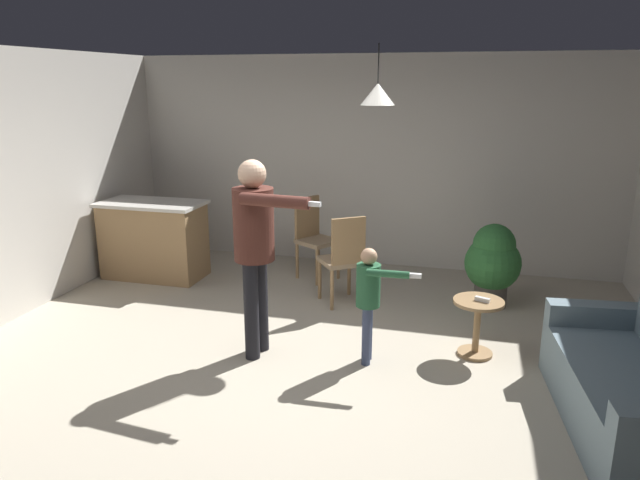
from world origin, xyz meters
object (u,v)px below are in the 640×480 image
at_px(person_adult, 256,237).
at_px(spare_remote_on_table, 482,299).
at_px(dining_chair_by_counter, 344,257).
at_px(person_child, 369,293).
at_px(dining_chair_near_wall, 314,235).
at_px(kitchen_counter, 154,239).
at_px(side_table_by_couch, 477,321).
at_px(potted_plant_corner, 493,261).

relative_size(person_adult, spare_remote_on_table, 13.42).
bearing_deg(dining_chair_by_counter, person_child, -104.52).
distance_m(dining_chair_near_wall, spare_remote_on_table, 2.63).
relative_size(person_child, spare_remote_on_table, 7.93).
xyz_separation_m(kitchen_counter, spare_remote_on_table, (3.91, -1.23, 0.06)).
distance_m(side_table_by_couch, person_child, 1.03).
distance_m(person_adult, potted_plant_corner, 2.73).
height_order(person_child, dining_chair_by_counter, person_child).
relative_size(person_adult, potted_plant_corner, 1.91).
height_order(person_adult, dining_chair_near_wall, person_adult).
xyz_separation_m(kitchen_counter, dining_chair_by_counter, (2.48, -0.32, 0.07)).
bearing_deg(person_adult, dining_chair_near_wall, -171.86).
distance_m(dining_chair_by_counter, spare_remote_on_table, 1.70).
bearing_deg(dining_chair_near_wall, person_child, 58.74).
bearing_deg(side_table_by_couch, dining_chair_by_counter, 147.91).
bearing_deg(side_table_by_couch, person_child, -157.05).
xyz_separation_m(dining_chair_near_wall, potted_plant_corner, (2.11, -0.42, -0.04)).
height_order(side_table_by_couch, person_adult, person_adult).
distance_m(side_table_by_couch, potted_plant_corner, 1.29).
distance_m(potted_plant_corner, spare_remote_on_table, 1.29).
relative_size(person_child, potted_plant_corner, 1.13).
bearing_deg(person_adult, person_child, 101.34).
bearing_deg(person_child, spare_remote_on_table, 108.71).
xyz_separation_m(person_adult, person_child, (0.97, 0.10, -0.44)).
height_order(person_child, spare_remote_on_table, person_child).
relative_size(dining_chair_near_wall, potted_plant_corner, 1.10).
distance_m(side_table_by_couch, spare_remote_on_table, 0.21).
height_order(side_table_by_couch, person_child, person_child).
bearing_deg(kitchen_counter, side_table_by_couch, -17.20).
distance_m(side_table_by_couch, dining_chair_near_wall, 2.61).
bearing_deg(kitchen_counter, dining_chair_by_counter, -7.36).
relative_size(side_table_by_couch, spare_remote_on_table, 4.00).
height_order(person_adult, spare_remote_on_table, person_adult).
relative_size(kitchen_counter, spare_remote_on_table, 9.69).
xyz_separation_m(person_child, spare_remote_on_table, (0.93, 0.36, -0.10)).
relative_size(dining_chair_near_wall, spare_remote_on_table, 7.69).
bearing_deg(spare_remote_on_table, person_adult, -166.51).
bearing_deg(potted_plant_corner, dining_chair_by_counter, -166.14).
bearing_deg(person_child, potted_plant_corner, 145.27).
xyz_separation_m(person_adult, dining_chair_near_wall, (-0.10, 2.17, -0.54)).
relative_size(kitchen_counter, side_table_by_couch, 2.42).
bearing_deg(potted_plant_corner, side_table_by_couch, -96.38).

